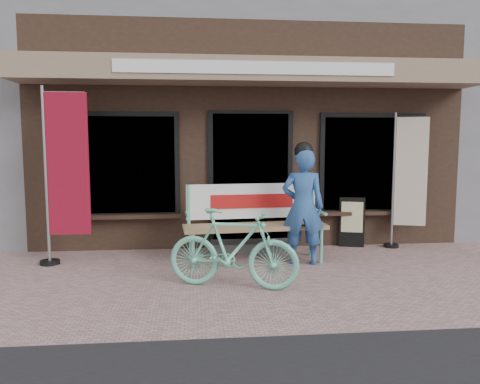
{
  "coord_description": "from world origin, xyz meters",
  "views": [
    {
      "loc": [
        -0.89,
        -5.43,
        1.73
      ],
      "look_at": [
        -0.29,
        0.7,
        1.05
      ],
      "focal_mm": 35.0,
      "sensor_mm": 36.0,
      "label": 1
    }
  ],
  "objects": [
    {
      "name": "ground",
      "position": [
        0.0,
        0.0,
        0.0
      ],
      "size": [
        70.0,
        70.0,
        0.0
      ],
      "primitive_type": "plane",
      "color": "#A7827F",
      "rests_on": "ground"
    },
    {
      "name": "storefront",
      "position": [
        0.0,
        4.96,
        2.99
      ],
      "size": [
        7.0,
        6.77,
        6.0
      ],
      "color": "black",
      "rests_on": "ground"
    },
    {
      "name": "bench",
      "position": [
        -0.05,
        1.17,
        0.65
      ],
      "size": [
        2.07,
        0.68,
        1.1
      ],
      "rotation": [
        0.0,
        0.0,
        0.08
      ],
      "color": "#65C6A4",
      "rests_on": "ground"
    },
    {
      "name": "person",
      "position": [
        0.61,
        0.92,
        0.84
      ],
      "size": [
        0.65,
        0.48,
        1.71
      ],
      "rotation": [
        0.0,
        0.0,
        -0.17
      ],
      "color": "#2C5497",
      "rests_on": "ground"
    },
    {
      "name": "bicycle",
      "position": [
        -0.45,
        -0.09,
        0.47
      ],
      "size": [
        1.62,
        0.91,
        0.94
      ],
      "primitive_type": "imported",
      "rotation": [
        0.0,
        0.0,
        1.25
      ],
      "color": "#65C6A4",
      "rests_on": "ground"
    },
    {
      "name": "nobori_red",
      "position": [
        -2.68,
        1.22,
        1.27
      ],
      "size": [
        0.72,
        0.27,
        2.47
      ],
      "rotation": [
        0.0,
        0.0,
        -0.0
      ],
      "color": "gray",
      "rests_on": "ground"
    },
    {
      "name": "nobori_cream",
      "position": [
        2.5,
        1.72,
        1.12
      ],
      "size": [
        0.64,
        0.3,
        2.17
      ],
      "rotation": [
        0.0,
        0.0,
        -0.28
      ],
      "color": "gray",
      "rests_on": "ground"
    },
    {
      "name": "menu_stand",
      "position": [
        1.65,
        1.88,
        0.42
      ],
      "size": [
        0.41,
        0.19,
        0.81
      ],
      "rotation": [
        0.0,
        0.0,
        -0.27
      ],
      "color": "black",
      "rests_on": "ground"
    }
  ]
}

